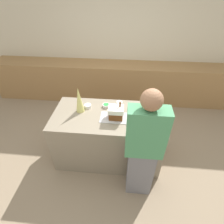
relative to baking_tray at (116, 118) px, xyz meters
name	(u,v)px	position (x,y,z in m)	size (l,w,h in m)	color
ground_plane	(109,153)	(-0.12, 0.06, -0.90)	(12.00, 12.00, 0.00)	gray
wall_back	(118,43)	(-0.12, 2.24, 0.40)	(8.00, 0.05, 2.60)	beige
back_cabinet_block	(116,82)	(-0.12, 1.92, -0.44)	(6.00, 0.60, 0.92)	#9E7547
kitchen_island	(108,136)	(-0.12, 0.06, -0.45)	(1.67, 0.84, 0.89)	gray
baking_tray	(116,118)	(0.00, 0.00, 0.00)	(0.46, 0.26, 0.01)	silver
gingerbread_house	(116,112)	(0.00, 0.00, 0.10)	(0.22, 0.19, 0.26)	brown
decorative_tree	(79,100)	(-0.55, 0.12, 0.20)	(0.13, 0.13, 0.40)	#DBD675
candy_bowl_far_left	(156,104)	(0.62, 0.37, 0.02)	(0.13, 0.13, 0.04)	white
candy_bowl_beside_tree	(119,103)	(0.03, 0.34, 0.03)	(0.10, 0.10, 0.05)	silver
candy_bowl_near_tray_right	(106,105)	(-0.18, 0.27, 0.02)	(0.11, 0.11, 0.04)	white
candy_bowl_far_right	(88,106)	(-0.46, 0.23, 0.02)	(0.11, 0.11, 0.05)	white
person	(143,149)	(0.38, -0.54, -0.02)	(0.45, 0.56, 1.71)	slate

